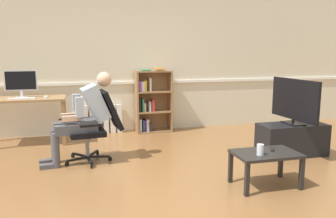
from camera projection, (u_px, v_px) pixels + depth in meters
ground_plane at (174, 180)px, 4.04m from camera, size 18.00×18.00×0.00m
back_wall at (135, 59)px, 6.34m from camera, size 12.00×0.13×2.70m
computer_desk at (26, 105)px, 5.51m from camera, size 1.24×0.62×0.76m
imac_monitor at (21, 82)px, 5.50m from camera, size 0.50×0.14×0.44m
keyboard at (22, 98)px, 5.34m from camera, size 0.40×0.12×0.02m
computer_mouse at (46, 97)px, 5.45m from camera, size 0.06×0.10×0.03m
bookshelf at (151, 102)px, 6.33m from camera, size 0.67×0.29×1.19m
radiator at (99, 119)px, 6.24m from camera, size 0.83×0.08×0.53m
office_chair at (98, 123)px, 4.67m from camera, size 0.80×0.63×0.98m
person_seated at (84, 115)px, 4.58m from camera, size 1.00×0.42×1.22m
tv_stand at (292, 139)px, 4.96m from camera, size 0.97×0.43×0.46m
tv_screen at (294, 101)px, 4.86m from camera, size 0.22×0.98×0.65m
coffee_table at (266, 157)px, 3.80m from camera, size 0.71×0.46×0.39m
drinking_glass at (260, 150)px, 3.68m from camera, size 0.07×0.07×0.12m
spare_remote at (272, 149)px, 3.88m from camera, size 0.10×0.15×0.02m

